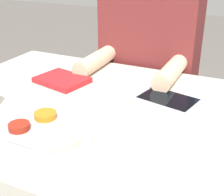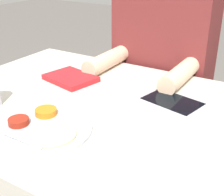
% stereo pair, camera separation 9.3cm
% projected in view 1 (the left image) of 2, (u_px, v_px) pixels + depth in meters
% --- Properties ---
extents(dining_table, '(1.14, 0.83, 0.73)m').
position_uv_depth(dining_table, '(94.00, 191.00, 1.18)').
color(dining_table, beige).
rests_on(dining_table, ground_plane).
extents(thali_tray, '(0.29, 0.29, 0.03)m').
position_uv_depth(thali_tray, '(43.00, 132.00, 0.85)').
color(thali_tray, '#B7BABF').
rests_on(thali_tray, dining_table).
extents(red_notebook, '(0.21, 0.18, 0.02)m').
position_uv_depth(red_notebook, '(62.00, 80.00, 1.19)').
color(red_notebook, silver).
rests_on(red_notebook, dining_table).
extents(tablet_device, '(0.23, 0.17, 0.01)m').
position_uv_depth(tablet_device, '(168.00, 99.00, 1.05)').
color(tablet_device, '#B7B7BC').
rests_on(tablet_device, dining_table).
extents(person_diner, '(0.43, 0.47, 1.22)m').
position_uv_depth(person_diner, '(147.00, 92.00, 1.53)').
color(person_diner, black).
rests_on(person_diner, ground_plane).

